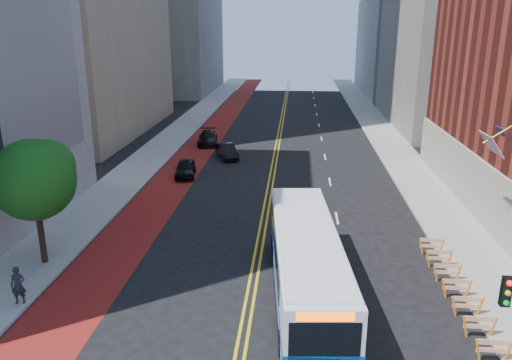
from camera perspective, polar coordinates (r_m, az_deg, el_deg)
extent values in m
plane|color=black|center=(21.24, -1.59, -18.08)|extent=(160.00, 160.00, 0.00)
cube|color=gray|center=(50.71, -11.44, 3.08)|extent=(4.00, 140.00, 0.15)
cube|color=gray|center=(49.77, 16.21, 2.46)|extent=(4.00, 140.00, 0.15)
cube|color=maroon|center=(49.80, -7.11, 2.95)|extent=(3.60, 140.00, 0.01)
cube|color=gold|center=(48.81, 2.04, 2.78)|extent=(0.14, 140.00, 0.01)
cube|color=gold|center=(48.80, 2.47, 2.77)|extent=(0.14, 140.00, 0.01)
cube|color=silver|center=(26.41, 10.48, -10.73)|extent=(0.14, 2.20, 0.01)
cube|color=silver|center=(33.65, 9.23, -4.31)|extent=(0.14, 2.20, 0.01)
cube|color=silver|center=(41.17, 8.44, -0.20)|extent=(0.14, 2.20, 0.01)
cube|color=silver|center=(48.85, 7.90, 2.64)|extent=(0.14, 2.20, 0.01)
cube|color=silver|center=(56.61, 7.50, 4.69)|extent=(0.14, 2.20, 0.01)
cube|color=silver|center=(64.43, 7.20, 6.26)|extent=(0.14, 2.20, 0.01)
cube|color=silver|center=(72.29, 6.96, 7.48)|extent=(0.14, 2.20, 0.01)
cube|color=silver|center=(80.18, 6.77, 8.46)|extent=(0.14, 2.20, 0.01)
cube|color=silver|center=(88.09, 6.61, 9.26)|extent=(0.14, 2.20, 0.01)
cube|color=silver|center=(96.02, 6.48, 9.94)|extent=(0.14, 2.20, 0.01)
cube|color=silver|center=(103.95, 6.36, 10.51)|extent=(0.14, 2.20, 0.01)
cube|color=#9E9384|center=(33.22, 25.78, -2.50)|extent=(0.50, 36.00, 4.00)
cube|color=black|center=(34.42, 25.17, -3.35)|extent=(0.35, 2.80, 2.20)
cube|color=black|center=(40.70, 21.92, 0.11)|extent=(0.35, 2.80, 2.20)
cube|color=#B21419|center=(27.59, 25.29, 3.75)|extent=(0.75, 1.90, 1.05)
cube|color=navy|center=(28.09, 26.18, 5.00)|extent=(0.39, 0.85, 0.52)
cube|color=orange|center=(21.68, 24.03, -17.38)|extent=(0.32, 0.06, 0.99)
cube|color=orange|center=(22.06, 26.85, -17.14)|extent=(0.32, 0.06, 0.99)
cube|color=orange|center=(21.65, 25.59, -16.38)|extent=(1.25, 0.05, 0.22)
cube|color=orange|center=(21.83, 25.47, -17.15)|extent=(1.25, 0.05, 0.18)
cube|color=orange|center=(22.89, 22.77, -15.22)|extent=(0.32, 0.06, 0.99)
cube|color=orange|center=(23.26, 25.44, -15.05)|extent=(0.32, 0.06, 0.99)
cube|color=orange|center=(22.87, 24.24, -14.29)|extent=(1.25, 0.05, 0.22)
cube|color=orange|center=(23.04, 24.13, -15.03)|extent=(1.25, 0.05, 0.18)
cube|color=orange|center=(24.15, 21.67, -13.28)|extent=(0.32, 0.06, 0.99)
cube|color=orange|center=(24.49, 24.20, -13.16)|extent=(0.32, 0.06, 0.99)
cube|color=orange|center=(24.12, 23.06, -12.40)|extent=(1.25, 0.05, 0.22)
cube|color=orange|center=(24.29, 22.96, -13.12)|extent=(1.25, 0.05, 0.18)
cube|color=orange|center=(25.44, 20.69, -11.53)|extent=(0.32, 0.06, 0.99)
cube|color=orange|center=(25.76, 23.09, -11.45)|extent=(0.32, 0.06, 0.99)
cube|color=orange|center=(25.41, 22.00, -10.70)|extent=(1.25, 0.05, 0.22)
cube|color=orange|center=(25.57, 21.91, -11.39)|extent=(1.25, 0.05, 0.18)
cube|color=orange|center=(26.75, 19.82, -9.95)|extent=(0.32, 0.06, 0.99)
cube|color=orange|center=(27.06, 22.10, -9.89)|extent=(0.32, 0.06, 0.99)
cube|color=orange|center=(26.73, 21.06, -9.16)|extent=(1.25, 0.05, 0.22)
cube|color=orange|center=(26.88, 20.98, -9.83)|extent=(1.25, 0.05, 0.18)
cube|color=orange|center=(28.09, 19.04, -8.52)|extent=(0.32, 0.06, 0.99)
cube|color=orange|center=(28.39, 21.21, -8.48)|extent=(0.32, 0.06, 0.99)
cube|color=orange|center=(28.07, 20.22, -7.76)|extent=(1.25, 0.05, 0.22)
cube|color=orange|center=(28.22, 20.14, -8.41)|extent=(1.25, 0.05, 0.18)
cube|color=orange|center=(29.45, 18.33, -7.21)|extent=(0.32, 0.06, 0.99)
cube|color=orange|center=(29.74, 20.41, -7.20)|extent=(0.32, 0.06, 0.99)
cube|color=orange|center=(29.43, 19.45, -6.50)|extent=(1.25, 0.05, 0.22)
cube|color=orange|center=(29.57, 19.38, -7.12)|extent=(1.25, 0.05, 0.18)
cylinder|color=black|center=(28.74, -23.33, -5.70)|extent=(0.32, 0.32, 3.20)
sphere|color=#103D0D|center=(27.77, -24.06, 0.02)|extent=(4.20, 4.20, 4.20)
sphere|color=#103D0D|center=(27.67, -22.74, 1.42)|extent=(2.80, 2.80, 2.80)
sphere|color=#103D0D|center=(27.66, -25.36, 0.65)|extent=(2.40, 2.40, 2.40)
cube|color=black|center=(16.87, 26.67, -11.31)|extent=(0.28, 0.22, 0.95)
sphere|color=red|center=(16.60, 27.01, -10.47)|extent=(0.18, 0.18, 0.18)
sphere|color=yellow|center=(16.75, 26.85, -11.48)|extent=(0.18, 0.18, 0.18)
sphere|color=#0CA526|center=(16.90, 26.69, -12.46)|extent=(0.18, 0.18, 0.18)
cube|color=silver|center=(23.17, 5.75, -9.49)|extent=(3.79, 12.90, 3.02)
cube|color=#0740A5|center=(23.38, 5.71, -10.47)|extent=(3.83, 12.94, 0.48)
cube|color=black|center=(23.71, 5.59, -7.48)|extent=(3.53, 9.10, 1.01)
cube|color=black|center=(17.67, 7.82, -18.09)|extent=(2.42, 0.30, 1.69)
cube|color=black|center=(28.77, 4.58, -2.98)|extent=(2.20, 0.29, 1.06)
cube|color=#FF5905|center=(17.07, 7.97, -15.21)|extent=(1.93, 0.24, 0.32)
cube|color=silver|center=(22.51, 5.87, -5.94)|extent=(3.60, 12.25, 0.13)
cube|color=black|center=(23.89, 5.63, -12.72)|extent=(3.82, 12.93, 0.32)
cylinder|color=black|center=(20.30, 3.08, -18.15)|extent=(0.40, 1.08, 1.06)
cylinder|color=black|center=(20.58, 10.40, -17.90)|extent=(0.40, 1.08, 1.06)
cylinder|color=black|center=(26.87, 2.25, -8.65)|extent=(0.40, 1.08, 1.06)
cylinder|color=black|center=(27.08, 7.60, -8.59)|extent=(0.40, 1.08, 1.06)
cylinder|color=black|center=(28.25, 2.13, -7.29)|extent=(0.40, 1.08, 1.06)
cylinder|color=black|center=(28.45, 7.21, -7.24)|extent=(0.40, 1.08, 1.06)
imported|color=black|center=(42.51, -8.08, 1.34)|extent=(2.15, 4.19, 1.36)
imported|color=black|center=(47.92, -3.37, 3.32)|extent=(2.85, 4.39, 1.37)
imported|color=black|center=(53.71, -5.56, 4.82)|extent=(2.48, 4.98, 1.39)
imported|color=black|center=(25.42, -25.54, -10.82)|extent=(0.73, 0.56, 1.77)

